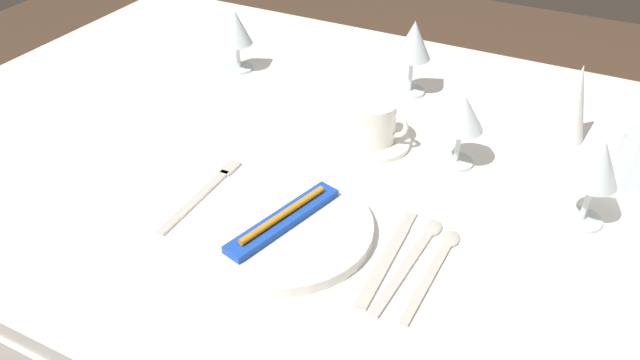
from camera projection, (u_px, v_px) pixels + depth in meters
dining_table at (367, 199)px, 1.13m from camera, size 1.80×1.11×0.74m
dinner_plate at (284, 228)px, 0.93m from camera, size 0.27×0.27×0.02m
toothbrush_package at (283, 219)px, 0.92m from camera, size 0.09×0.21×0.02m
fork_outer at (204, 192)px, 1.01m from camera, size 0.02×0.21×0.00m
dinner_knife at (387, 259)px, 0.88m from camera, size 0.02×0.22×0.00m
spoon_soup at (416, 253)px, 0.89m from camera, size 0.03×0.22×0.01m
spoon_dessert at (437, 262)px, 0.88m from camera, size 0.03×0.21×0.01m
saucer_left at (371, 141)px, 1.13m from camera, size 0.14×0.14×0.01m
coffee_cup_left at (373, 121)px, 1.11m from camera, size 0.11×0.09×0.07m
wine_glass_centre at (598, 166)px, 0.90m from camera, size 0.07×0.07×0.15m
wine_glass_left at (413, 43)px, 1.23m from camera, size 0.07×0.07×0.16m
wine_glass_right at (462, 116)px, 1.03m from camera, size 0.08×0.08×0.13m
wine_glass_far at (236, 30)px, 1.33m from camera, size 0.07×0.07×0.14m
drink_tumbler at (639, 166)px, 1.00m from camera, size 0.07×0.07×0.10m
napkin_folded at (574, 103)px, 1.11m from camera, size 0.07×0.07×0.15m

